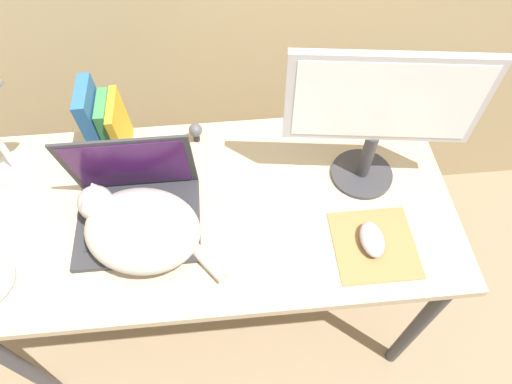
{
  "coord_description": "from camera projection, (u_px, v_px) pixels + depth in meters",
  "views": [
    {
      "loc": [
        0.07,
        -0.38,
        1.84
      ],
      "look_at": [
        0.13,
        0.29,
        0.86
      ],
      "focal_mm": 32.0,
      "sensor_mm": 36.0,
      "label": 1
    }
  ],
  "objects": [
    {
      "name": "desk",
      "position": [
        211.0,
        222.0,
        1.35
      ],
      "size": [
        1.38,
        0.64,
        0.76
      ],
      "color": "tan",
      "rests_on": "ground_plane"
    },
    {
      "name": "laptop",
      "position": [
        136.0,
        206.0,
        1.22
      ],
      "size": [
        0.33,
        0.26,
        0.27
      ],
      "color": "#2D2D33",
      "rests_on": "desk"
    },
    {
      "name": "mousepad",
      "position": [
        374.0,
        245.0,
        1.21
      ],
      "size": [
        0.22,
        0.22,
        0.0
      ],
      "color": "olive",
      "rests_on": "desk"
    },
    {
      "name": "external_monitor",
      "position": [
        381.0,
        113.0,
        1.13
      ],
      "size": [
        0.48,
        0.18,
        0.44
      ],
      "color": "#333338",
      "rests_on": "desk"
    },
    {
      "name": "book_row",
      "position": [
        105.0,
        125.0,
        1.31
      ],
      "size": [
        0.1,
        0.15,
        0.25
      ],
      "color": "#285B93",
      "rests_on": "desk"
    },
    {
      "name": "webcam",
      "position": [
        196.0,
        131.0,
        1.39
      ],
      "size": [
        0.04,
        0.04,
        0.07
      ],
      "color": "#232328",
      "rests_on": "desk"
    },
    {
      "name": "cat",
      "position": [
        140.0,
        228.0,
        1.16
      ],
      "size": [
        0.39,
        0.32,
        0.15
      ],
      "color": "#B2ADA3",
      "rests_on": "desk"
    },
    {
      "name": "computer_mouse",
      "position": [
        372.0,
        239.0,
        1.2
      ],
      "size": [
        0.06,
        0.11,
        0.04
      ],
      "color": "#99999E",
      "rests_on": "mousepad"
    }
  ]
}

